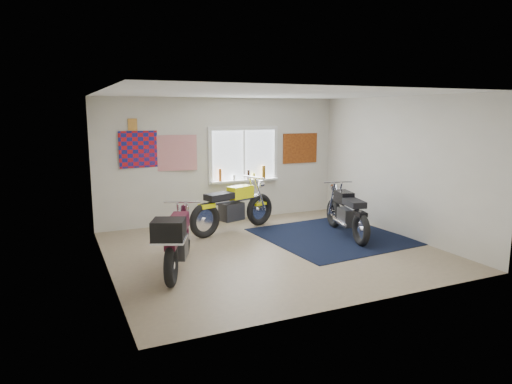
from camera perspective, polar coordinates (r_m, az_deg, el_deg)
name	(u,v)px	position (r m, az deg, el deg)	size (l,w,h in m)	color
ground	(272,250)	(8.09, 1.99, -7.29)	(5.50, 5.50, 0.00)	#9E896B
room_shell	(272,157)	(7.76, 2.07, 4.35)	(5.50, 5.50, 5.50)	white
navy_rug	(332,236)	(9.06, 9.42, -5.48)	(2.50, 2.60, 0.01)	black
window_assembly	(244,159)	(10.23, -1.55, 4.21)	(1.66, 0.17, 1.26)	white
oil_bottles	(248,174)	(10.23, -1.06, 2.29)	(1.13, 0.09, 0.30)	#984B16
flag_display	(133,125)	(9.53, -15.18, 8.14)	(1.60, 0.10, 1.17)	red
triumph_poster	(300,148)	(10.86, 5.53, 5.46)	(0.90, 0.03, 0.70)	#A54C14
yellow_triumph	(233,208)	(9.24, -2.88, -2.05)	(2.07, 0.89, 1.08)	black
black_chrome_bike	(347,214)	(9.06, 11.27, -2.68)	(0.69, 1.96, 1.02)	black
maroon_tourer	(176,241)	(6.92, -9.93, -5.99)	(1.05, 1.88, 0.99)	black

